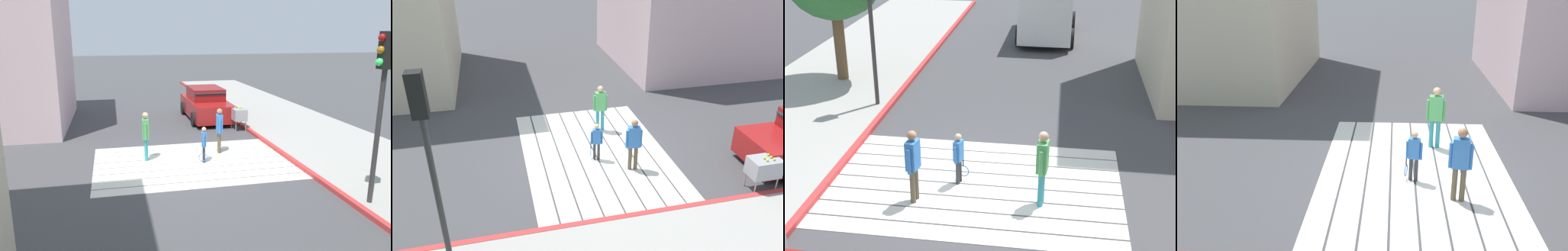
# 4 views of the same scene
# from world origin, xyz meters

# --- Properties ---
(ground_plane) EXTENTS (120.00, 120.00, 0.00)m
(ground_plane) POSITION_xyz_m (0.00, 0.00, 0.00)
(ground_plane) COLOR #424244
(crosswalk_stripes) EXTENTS (6.40, 4.35, 0.01)m
(crosswalk_stripes) POSITION_xyz_m (0.00, -0.00, 0.01)
(crosswalk_stripes) COLOR silver
(crosswalk_stripes) RESTS_ON ground
(sidewalk_west) EXTENTS (4.80, 40.00, 0.12)m
(sidewalk_west) POSITION_xyz_m (-5.60, 0.00, 0.06)
(sidewalk_west) COLOR #9E9B93
(sidewalk_west) RESTS_ON ground
(curb_painted) EXTENTS (0.16, 40.00, 0.13)m
(curb_painted) POSITION_xyz_m (-3.25, 0.00, 0.07)
(curb_painted) COLOR #BC3333
(curb_painted) RESTS_ON ground
(car_parked_near_curb) EXTENTS (2.00, 4.31, 1.57)m
(car_parked_near_curb) POSITION_xyz_m (-2.00, -6.24, 0.73)
(car_parked_near_curb) COLOR maroon
(car_parked_near_curb) RESTS_ON ground
(traffic_light_corner) EXTENTS (0.39, 0.28, 4.24)m
(traffic_light_corner) POSITION_xyz_m (-3.58, 4.14, 3.04)
(traffic_light_corner) COLOR #2D2D2D
(traffic_light_corner) RESTS_ON ground
(tennis_ball_cart) EXTENTS (0.56, 0.80, 1.02)m
(tennis_ball_cart) POSITION_xyz_m (-2.90, -3.86, 0.70)
(tennis_ball_cart) COLOR #99999E
(tennis_ball_cart) RESTS_ON ground
(pedestrian_adult_lead) EXTENTS (0.26, 0.47, 1.61)m
(pedestrian_adult_lead) POSITION_xyz_m (-1.15, -0.84, 0.94)
(pedestrian_adult_lead) COLOR brown
(pedestrian_adult_lead) RESTS_ON ground
(pedestrian_adult_trailing) EXTENTS (0.25, 0.48, 1.65)m
(pedestrian_adult_trailing) POSITION_xyz_m (1.47, -0.57, 0.96)
(pedestrian_adult_trailing) COLOR teal
(pedestrian_adult_trailing) RESTS_ON ground
(pedestrian_child_with_racket) EXTENTS (0.31, 0.39, 1.21)m
(pedestrian_child_with_racket) POSITION_xyz_m (-0.37, 0.05, 0.67)
(pedestrian_child_with_racket) COLOR #333338
(pedestrian_child_with_racket) RESTS_ON ground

